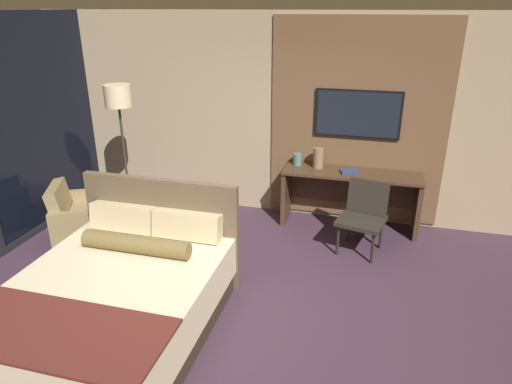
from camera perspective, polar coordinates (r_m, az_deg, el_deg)
ground_plane at (r=4.73m, az=-4.29°, el=-14.82°), size 16.00×16.00×0.00m
wall_back_tv_panel at (r=6.41m, az=4.22°, el=9.17°), size 7.20×0.09×2.80m
bed at (r=4.46m, az=-17.12°, el=-12.90°), size 1.73×2.19×1.18m
desk at (r=6.31m, az=11.74°, el=0.31°), size 1.82×0.50×0.80m
tv at (r=6.21m, az=12.59°, el=9.50°), size 1.12×0.04×0.63m
desk_chair at (r=5.75m, az=13.36°, el=-2.36°), size 0.64×0.63×0.87m
armchair_by_window at (r=6.36m, az=-20.50°, el=-3.30°), size 1.06×1.08×0.77m
floor_lamp at (r=6.21m, az=-16.74°, el=10.01°), size 0.34×0.34×1.93m
vase_tall at (r=6.25m, az=7.79°, el=4.24°), size 0.14×0.14×0.27m
vase_short at (r=6.34m, az=5.20°, el=4.09°), size 0.12×0.12×0.16m
book at (r=6.16m, az=11.56°, el=2.53°), size 0.26×0.21×0.03m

